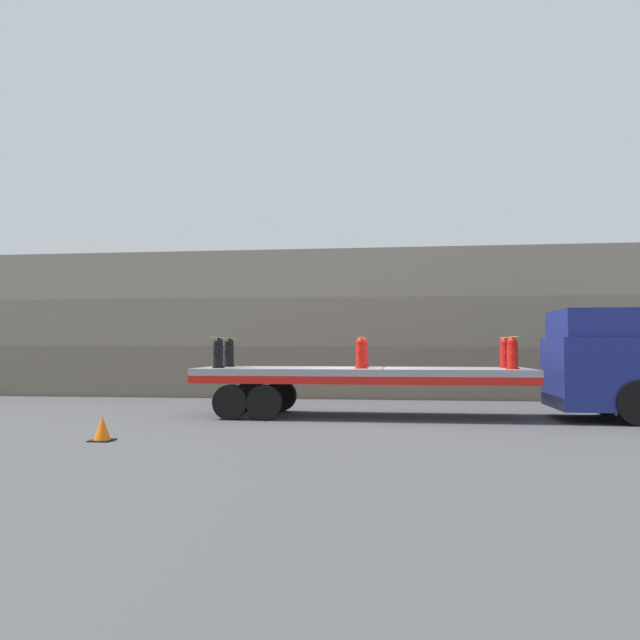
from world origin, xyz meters
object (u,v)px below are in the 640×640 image
object	(u,v)px
fire_hydrant_red_far_1	(363,353)
fire_hydrant_red_far_2	(505,353)
traffic_cone	(102,429)
truck_cab	(605,364)
fire_hydrant_red_near_2	(512,354)
fire_hydrant_black_far_0	(229,353)
fire_hydrant_red_near_1	(361,354)
fire_hydrant_black_near_0	(218,353)
flatbed_trailer	(342,377)

from	to	relation	value
fire_hydrant_red_far_1	fire_hydrant_red_far_2	world-z (taller)	same
traffic_cone	truck_cab	bearing A→B (deg)	24.05
traffic_cone	fire_hydrant_red_near_2	bearing A→B (deg)	26.91
truck_cab	fire_hydrant_black_far_0	xyz separation A→B (m)	(-10.00, 0.53, 0.26)
fire_hydrant_red_near_1	fire_hydrant_black_near_0	bearing A→B (deg)	180.00
fire_hydrant_red_near_1	fire_hydrant_red_far_1	world-z (taller)	same
flatbed_trailer	fire_hydrant_red_near_2	xyz separation A→B (m)	(4.35, -0.53, 0.63)
fire_hydrant_red_near_1	traffic_cone	xyz separation A→B (m)	(-4.87, -4.40, -1.45)
fire_hydrant_red_near_1	fire_hydrant_red_far_2	bearing A→B (deg)	15.69
fire_hydrant_black_far_0	fire_hydrant_red_near_1	world-z (taller)	same
fire_hydrant_black_far_0	fire_hydrant_red_near_1	size ratio (longest dim) A/B	1.00
fire_hydrant_red_near_2	fire_hydrant_red_far_1	bearing A→B (deg)	164.31
flatbed_trailer	traffic_cone	size ratio (longest dim) A/B	18.16
fire_hydrant_red_near_2	fire_hydrant_red_far_2	world-z (taller)	same
fire_hydrant_red_near_2	traffic_cone	bearing A→B (deg)	-153.09
fire_hydrant_red_near_1	traffic_cone	size ratio (longest dim) A/B	1.66
fire_hydrant_black_near_0	fire_hydrant_red_near_1	bearing A→B (deg)	0.00
truck_cab	traffic_cone	distance (m)	12.18
fire_hydrant_black_far_0	traffic_cone	bearing A→B (deg)	-100.99
truck_cab	fire_hydrant_red_near_2	world-z (taller)	truck_cab
fire_hydrant_black_far_0	fire_hydrant_red_far_2	xyz separation A→B (m)	(7.61, 0.00, 0.00)
flatbed_trailer	fire_hydrant_red_far_2	world-z (taller)	fire_hydrant_red_far_2
truck_cab	fire_hydrant_red_far_1	size ratio (longest dim) A/B	3.48
flatbed_trailer	traffic_cone	world-z (taller)	flatbed_trailer
fire_hydrant_red_far_2	traffic_cone	xyz separation A→B (m)	(-8.68, -5.47, -1.45)
flatbed_trailer	fire_hydrant_red_far_1	size ratio (longest dim) A/B	10.94
fire_hydrant_red_near_1	fire_hydrant_red_near_2	size ratio (longest dim) A/B	1.00
fire_hydrant_red_far_2	flatbed_trailer	bearing A→B (deg)	-173.00
fire_hydrant_red_far_1	fire_hydrant_red_near_2	bearing A→B (deg)	-15.69
flatbed_trailer	fire_hydrant_red_near_1	world-z (taller)	fire_hydrant_red_near_1
fire_hydrant_red_far_1	fire_hydrant_red_far_2	bearing A→B (deg)	0.00
fire_hydrant_black_far_0	fire_hydrant_red_near_2	size ratio (longest dim) A/B	1.00
traffic_cone	fire_hydrant_red_far_2	bearing A→B (deg)	32.24
fire_hydrant_red_near_2	fire_hydrant_black_far_0	bearing A→B (deg)	172.00
fire_hydrant_black_far_0	fire_hydrant_red_near_2	xyz separation A→B (m)	(7.61, -1.07, 0.00)
fire_hydrant_black_far_0	fire_hydrant_red_far_2	bearing A→B (deg)	0.00
truck_cab	fire_hydrant_red_far_1	bearing A→B (deg)	175.07
fire_hydrant_red_near_1	fire_hydrant_black_far_0	bearing A→B (deg)	164.31
fire_hydrant_red_far_2	fire_hydrant_black_near_0	bearing A→B (deg)	-172.00
fire_hydrant_red_far_2	fire_hydrant_red_far_1	bearing A→B (deg)	180.00
fire_hydrant_red_far_2	fire_hydrant_black_far_0	bearing A→B (deg)	180.00
fire_hydrant_black_far_0	fire_hydrant_black_near_0	bearing A→B (deg)	-90.00
fire_hydrant_black_near_0	fire_hydrant_red_near_1	xyz separation A→B (m)	(3.81, 0.00, 0.00)
fire_hydrant_black_near_0	traffic_cone	xyz separation A→B (m)	(-1.06, -4.40, -1.45)
truck_cab	fire_hydrant_red_near_1	xyz separation A→B (m)	(-6.20, -0.53, 0.26)
fire_hydrant_black_far_0	traffic_cone	xyz separation A→B (m)	(-1.06, -5.47, -1.45)
fire_hydrant_red_far_1	fire_hydrant_red_near_1	bearing A→B (deg)	-90.00
fire_hydrant_black_far_0	fire_hydrant_red_near_2	bearing A→B (deg)	-8.00
fire_hydrant_black_near_0	traffic_cone	bearing A→B (deg)	-103.57
flatbed_trailer	traffic_cone	distance (m)	6.61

